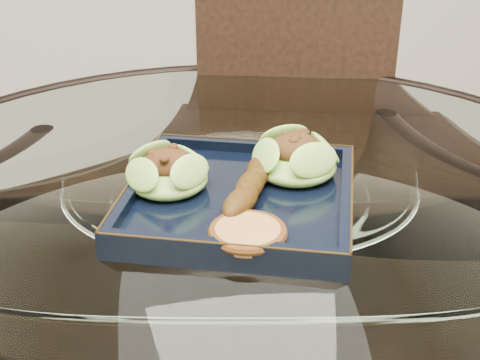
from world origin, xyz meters
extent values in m
cylinder|color=white|center=(0.00, 0.00, 0.76)|extent=(1.10, 1.10, 0.01)
torus|color=black|center=(0.00, 0.00, 0.76)|extent=(1.13, 1.13, 0.02)
cylinder|color=black|center=(0.28, 0.28, 0.38)|extent=(0.04, 0.04, 0.75)
cylinder|color=black|center=(-0.28, 0.28, 0.38)|extent=(0.04, 0.04, 0.75)
cube|color=#301E10|center=(0.13, 0.31, 0.44)|extent=(0.47, 0.47, 0.04)
cube|color=#301E10|center=(0.17, 0.49, 0.70)|extent=(0.37, 0.10, 0.43)
cylinder|color=#301E10|center=(0.00, 0.51, 0.21)|extent=(0.03, 0.03, 0.42)
cylinder|color=#301E10|center=(0.33, 0.44, 0.21)|extent=(0.03, 0.03, 0.42)
cube|color=black|center=(0.00, -0.02, 0.77)|extent=(0.33, 0.33, 0.02)
ellipsoid|color=#5F972C|center=(-0.09, 0.01, 0.80)|extent=(0.12, 0.12, 0.04)
ellipsoid|color=#5FA630|center=(0.07, 0.03, 0.80)|extent=(0.12, 0.12, 0.04)
ellipsoid|color=#593409|center=(0.01, -0.02, 0.80)|extent=(0.09, 0.15, 0.03)
cylinder|color=#C18540|center=(-0.01, -0.12, 0.79)|extent=(0.09, 0.09, 0.01)
camera|label=1|loc=(-0.09, -0.73, 1.17)|focal=50.00mm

